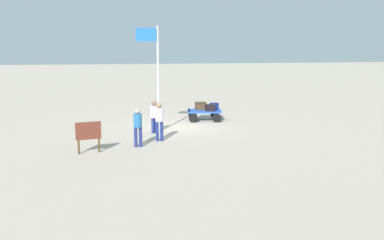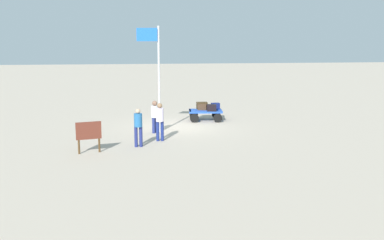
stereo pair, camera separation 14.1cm
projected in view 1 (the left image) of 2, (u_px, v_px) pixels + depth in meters
ground_plane at (177, 127)px, 23.22m from camera, size 120.00×120.00×0.00m
luggage_cart at (204, 113)px, 24.92m from camera, size 1.92×1.47×0.58m
suitcase_olive at (201, 106)px, 25.31m from camera, size 0.59×0.38×0.38m
suitcase_maroon at (214, 106)px, 25.26m from camera, size 0.47×0.36×0.34m
suitcase_dark at (211, 108)px, 24.53m from camera, size 0.56×0.44×0.36m
suitcase_navy at (201, 107)px, 24.99m from camera, size 0.54×0.44×0.32m
worker_lead at (159, 119)px, 19.82m from camera, size 0.36×0.36×1.69m
worker_trailing at (154, 114)px, 21.53m from camera, size 0.51×0.51×1.56m
worker_supervisor at (138, 125)px, 18.72m from camera, size 0.35×0.35×1.61m
flagpole at (155, 68)px, 21.33m from camera, size 1.07×0.22×5.05m
signboard at (88, 133)px, 17.70m from camera, size 0.98×0.30×1.25m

